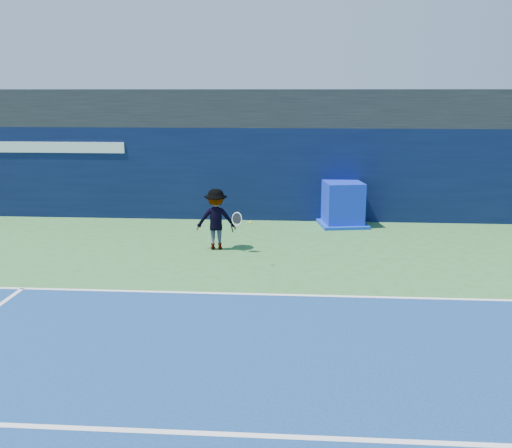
% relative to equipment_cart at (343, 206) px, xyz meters
% --- Properties ---
extents(ground, '(80.00, 80.00, 0.00)m').
position_rel_equipment_cart_xyz_m(ground, '(-2.32, -9.52, -0.63)').
color(ground, '#347233').
rests_on(ground, ground).
extents(baseline, '(24.00, 0.10, 0.01)m').
position_rel_equipment_cart_xyz_m(baseline, '(-2.32, -6.52, -0.62)').
color(baseline, white).
rests_on(baseline, ground).
extents(service_line, '(24.00, 0.10, 0.01)m').
position_rel_equipment_cart_xyz_m(service_line, '(-2.32, -11.52, -0.62)').
color(service_line, white).
rests_on(service_line, ground).
extents(stadium_band, '(36.00, 3.00, 1.20)m').
position_rel_equipment_cart_xyz_m(stadium_band, '(-2.32, 1.98, 2.97)').
color(stadium_band, black).
rests_on(stadium_band, back_wall_assembly).
extents(back_wall_assembly, '(36.00, 1.03, 3.00)m').
position_rel_equipment_cart_xyz_m(back_wall_assembly, '(-2.32, 0.98, 0.87)').
color(back_wall_assembly, '#091234').
rests_on(back_wall_assembly, ground).
extents(equipment_cart, '(1.66, 1.66, 1.38)m').
position_rel_equipment_cart_xyz_m(equipment_cart, '(0.00, 0.00, 0.00)').
color(equipment_cart, '#0E23C4').
rests_on(equipment_cart, ground).
extents(tennis_player, '(1.30, 0.74, 1.63)m').
position_rel_equipment_cart_xyz_m(tennis_player, '(-3.59, -3.07, 0.19)').
color(tennis_player, silver).
rests_on(tennis_player, ground).
extents(tennis_ball, '(0.07, 0.07, 0.07)m').
position_rel_equipment_cart_xyz_m(tennis_ball, '(-2.55, -4.56, 0.46)').
color(tennis_ball, '#D0E219').
rests_on(tennis_ball, ground).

